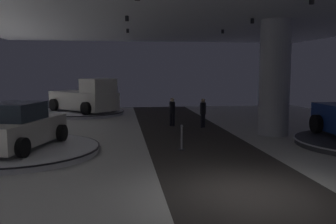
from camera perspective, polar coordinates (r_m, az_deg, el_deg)
The scene contains 9 objects.
ground at distance 9.65m, azimuth 12.99°, elevation -12.73°, with size 24.00×44.00×0.06m.
column_right at distance 18.17m, azimuth 16.45°, elevation 5.13°, with size 1.44×1.44×5.50m.
display_platform_deep_left at distance 26.18m, azimuth -13.18°, elevation -0.10°, with size 5.68×5.68×0.25m.
pickup_truck_deep_left at distance 25.83m, azimuth -12.82°, elevation 2.15°, with size 5.11×5.34×2.30m.
display_platform_mid_left at distance 14.76m, azimuth -22.26°, elevation -5.61°, with size 5.91×5.91×0.25m.
display_car_mid_left at distance 14.58m, azimuth -22.48°, elevation -2.28°, with size 3.16×4.54×1.71m.
visitor_walking_near at distance 20.23m, azimuth 0.67°, elevation 0.30°, with size 0.32×0.32×1.59m.
visitor_walking_far at distance 19.79m, azimuth 5.53°, elevation 0.13°, with size 0.32×0.32×1.59m.
stanchion_a at distance 14.31m, azimuth 2.16°, elevation -4.55°, with size 0.28×0.28×1.01m.
Camera 1 is at (-3.26, -8.51, 3.16)m, focal length 38.68 mm.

